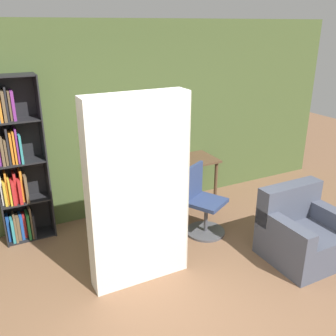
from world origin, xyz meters
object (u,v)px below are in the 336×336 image
(monitor, at_px, (171,141))
(office_chair, at_px, (203,206))
(bookshelf, at_px, (15,166))
(armchair, at_px, (301,233))
(mattress_near, at_px, (139,193))

(monitor, height_order, office_chair, monitor)
(monitor, xyz_separation_m, bookshelf, (-2.18, -0.03, -0.01))
(monitor, relative_size, armchair, 0.66)
(office_chair, relative_size, bookshelf, 0.44)
(monitor, relative_size, office_chair, 0.60)
(bookshelf, xyz_separation_m, mattress_near, (1.02, -1.47, 0.02))
(monitor, bearing_deg, mattress_near, -127.55)
(monitor, bearing_deg, office_chair, -92.22)
(office_chair, bearing_deg, monitor, 87.78)
(bookshelf, relative_size, mattress_near, 1.03)
(office_chair, distance_m, armchair, 1.26)
(office_chair, relative_size, armchair, 1.10)
(monitor, distance_m, mattress_near, 1.89)
(bookshelf, bearing_deg, mattress_near, -55.10)
(bookshelf, bearing_deg, monitor, 0.88)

